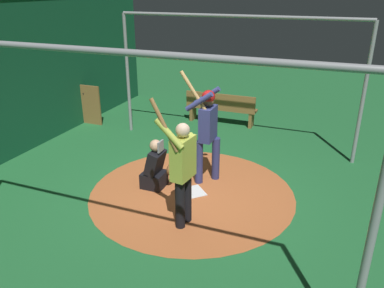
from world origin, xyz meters
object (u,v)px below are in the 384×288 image
(catcher, at_px, (156,169))
(bat_rack, at_px, (88,105))
(home_plate, at_px, (192,192))
(visitor, at_px, (182,168))
(batter, at_px, (207,127))
(bench, at_px, (221,108))

(catcher, relative_size, bat_rack, 0.89)
(catcher, bearing_deg, bat_rack, 142.53)
(home_plate, xyz_separation_m, visitor, (0.22, -0.95, 0.95))
(catcher, distance_m, bat_rack, 4.15)
(home_plate, relative_size, batter, 0.20)
(batter, relative_size, catcher, 2.25)
(catcher, xyz_separation_m, visitor, (0.92, -0.91, 0.60))
(home_plate, bearing_deg, batter, 81.74)
(home_plate, bearing_deg, visitor, -76.64)
(visitor, bearing_deg, home_plate, 110.95)
(visitor, distance_m, bench, 4.82)
(visitor, bearing_deg, catcher, 142.78)
(home_plate, distance_m, bat_rack, 4.73)
(visitor, bearing_deg, bench, 108.30)
(catcher, distance_m, visitor, 1.43)
(bat_rack, height_order, bench, bat_rack)
(bench, bearing_deg, home_plate, -79.98)
(batter, bearing_deg, catcher, -143.01)
(home_plate, distance_m, bench, 3.84)
(bat_rack, bearing_deg, bench, 20.88)
(batter, distance_m, catcher, 1.20)
(home_plate, height_order, bat_rack, bat_rack)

